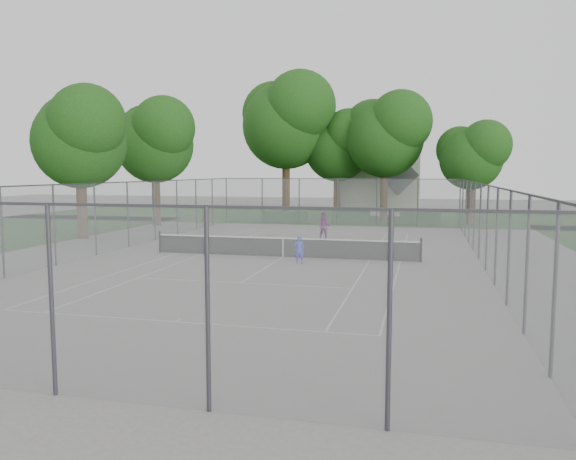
% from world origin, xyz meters
% --- Properties ---
extents(ground, '(120.00, 120.00, 0.00)m').
position_xyz_m(ground, '(0.00, 0.00, 0.00)').
color(ground, slate).
rests_on(ground, ground).
extents(grass_far, '(60.00, 20.00, 0.00)m').
position_xyz_m(grass_far, '(0.00, 26.00, 0.00)').
color(grass_far, '#1A4513').
rests_on(grass_far, ground).
extents(court_markings, '(11.03, 23.83, 0.01)m').
position_xyz_m(court_markings, '(0.00, 0.00, 0.01)').
color(court_markings, beige).
rests_on(court_markings, ground).
extents(tennis_net, '(12.87, 0.10, 1.10)m').
position_xyz_m(tennis_net, '(0.00, 0.00, 0.51)').
color(tennis_net, black).
rests_on(tennis_net, ground).
extents(perimeter_fence, '(18.08, 34.08, 3.52)m').
position_xyz_m(perimeter_fence, '(0.00, 0.00, 1.81)').
color(perimeter_fence, '#38383D').
rests_on(perimeter_fence, ground).
extents(tree_far_left, '(8.84, 8.07, 12.70)m').
position_xyz_m(tree_far_left, '(-5.45, 23.02, 8.73)').
color(tree_far_left, '#3A2615').
rests_on(tree_far_left, ground).
extents(tree_far_midleft, '(6.57, 6.00, 9.45)m').
position_xyz_m(tree_far_midleft, '(-1.00, 23.79, 6.49)').
color(tree_far_midleft, '#3A2615').
rests_on(tree_far_midleft, ground).
extents(tree_far_midright, '(7.39, 6.74, 10.62)m').
position_xyz_m(tree_far_midright, '(3.24, 21.96, 7.30)').
color(tree_far_midright, '#3A2615').
rests_on(tree_far_midright, ground).
extents(tree_far_right, '(5.51, 5.03, 7.92)m').
position_xyz_m(tree_far_right, '(9.96, 19.77, 5.44)').
color(tree_far_right, '#3A2615').
rests_on(tree_far_right, ground).
extents(tree_side_back, '(6.63, 6.06, 9.54)m').
position_xyz_m(tree_side_back, '(-13.14, 13.12, 6.55)').
color(tree_side_back, '#3A2615').
rests_on(tree_side_back, ground).
extents(tree_side_front, '(6.33, 5.78, 9.10)m').
position_xyz_m(tree_side_front, '(-13.53, 4.22, 6.25)').
color(tree_side_front, '#3A2615').
rests_on(tree_side_front, ground).
extents(hedge_left, '(3.48, 1.04, 0.87)m').
position_xyz_m(hedge_left, '(-4.35, 17.84, 0.44)').
color(hedge_left, '#164517').
rests_on(hedge_left, ground).
extents(hedge_mid, '(3.03, 0.87, 0.95)m').
position_xyz_m(hedge_mid, '(0.83, 18.58, 0.48)').
color(hedge_mid, '#164517').
rests_on(hedge_mid, ground).
extents(hedge_right, '(2.99, 1.10, 0.90)m').
position_xyz_m(hedge_right, '(6.18, 18.51, 0.45)').
color(hedge_right, '#164517').
rests_on(hedge_right, ground).
extents(house, '(7.41, 5.74, 9.22)m').
position_xyz_m(house, '(2.32, 28.73, 3.71)').
color(house, beige).
rests_on(house, ground).
extents(girl_player, '(0.48, 0.35, 1.23)m').
position_xyz_m(girl_player, '(1.14, -1.58, 0.62)').
color(girl_player, '#3A41DA').
rests_on(girl_player, ground).
extents(woman_player, '(0.86, 0.69, 1.68)m').
position_xyz_m(woman_player, '(0.76, 6.88, 0.84)').
color(woman_player, '#742670').
rests_on(woman_player, ground).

